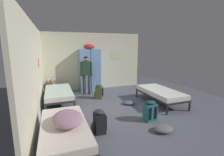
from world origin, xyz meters
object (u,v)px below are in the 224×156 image
object	(u,v)px
bed_right	(160,93)
lotion_bottle	(52,80)
bed_left_rear	(59,93)
backpack_teal	(150,111)
bed_left_front	(64,129)
bedding_heap	(67,118)
water_bottle	(48,79)
clothes_pile_denim	(129,103)
clothes_pile_grey	(163,129)
backpack_olive	(99,92)
backpack_black	(99,122)
person_traveler	(86,72)
shelf_unit	(51,86)
locker_bank	(90,69)

from	to	relation	value
bed_right	lotion_bottle	bearing A→B (deg)	145.90
bed_left_rear	backpack_teal	world-z (taller)	backpack_teal
lotion_bottle	bed_left_front	bearing A→B (deg)	-87.35
bedding_heap	lotion_bottle	world-z (taller)	lotion_bottle
bedding_heap	water_bottle	distance (m)	4.01
bed_left_rear	clothes_pile_denim	world-z (taller)	bed_left_rear
water_bottle	clothes_pile_grey	xyz separation A→B (m)	(2.54, -4.14, -0.59)
backpack_olive	backpack_black	bearing A→B (deg)	-105.41
person_traveler	lotion_bottle	xyz separation A→B (m)	(-1.33, 0.42, -0.31)
bed_left_front	person_traveler	world-z (taller)	person_traveler
person_traveler	backpack_olive	bearing A→B (deg)	-64.94
lotion_bottle	person_traveler	bearing A→B (deg)	-17.66
bed_left_front	clothes_pile_grey	size ratio (longest dim) A/B	4.23
shelf_unit	water_bottle	xyz separation A→B (m)	(-0.08, 0.02, 0.32)
locker_bank	lotion_bottle	xyz separation A→B (m)	(-1.59, -0.13, -0.33)
clothes_pile_grey	backpack_black	bearing A→B (deg)	160.75
shelf_unit	person_traveler	distance (m)	1.59
backpack_olive	clothes_pile_denim	distance (m)	1.29
backpack_teal	clothes_pile_denim	xyz separation A→B (m)	(0.02, 1.33, -0.21)
locker_bank	bed_right	distance (m)	3.22
bed_left_front	backpack_olive	size ratio (longest dim) A/B	3.45
clothes_pile_denim	bed_left_rear	bearing A→B (deg)	157.48
backpack_teal	clothes_pile_denim	world-z (taller)	backpack_teal
shelf_unit	backpack_teal	xyz separation A→B (m)	(2.50, -3.48, -0.09)
bed_left_front	lotion_bottle	world-z (taller)	lotion_bottle
clothes_pile_grey	lotion_bottle	bearing A→B (deg)	120.39
person_traveler	backpack_teal	xyz separation A→B (m)	(1.10, -3.02, -0.69)
bedding_heap	backpack_black	bearing A→B (deg)	25.75
bedding_heap	clothes_pile_grey	bearing A→B (deg)	-3.94
bed_right	bed_left_rear	world-z (taller)	same
backpack_black	bedding_heap	bearing A→B (deg)	-154.25
backpack_black	bed_left_front	bearing A→B (deg)	-158.59
bed_right	backpack_teal	distance (m)	1.52
person_traveler	clothes_pile_grey	size ratio (longest dim) A/B	3.52
lotion_bottle	backpack_black	xyz separation A→B (m)	(0.97, -3.58, -0.38)
bedding_heap	backpack_black	xyz separation A→B (m)	(0.72, 0.35, -0.35)
locker_bank	bed_right	size ratio (longest dim) A/B	1.09
shelf_unit	bed_right	size ratio (longest dim) A/B	0.30
bedding_heap	shelf_unit	bearing A→B (deg)	94.55
bed_left_rear	bedding_heap	world-z (taller)	bedding_heap
water_bottle	lotion_bottle	distance (m)	0.16
lotion_bottle	backpack_teal	size ratio (longest dim) A/B	0.29
locker_bank	clothes_pile_grey	bearing A→B (deg)	-79.25
backpack_teal	clothes_pile_denim	size ratio (longest dim) A/B	1.37
bedding_heap	bed_right	bearing A→B (deg)	25.24
backpack_teal	clothes_pile_grey	world-z (taller)	backpack_teal
bed_left_rear	lotion_bottle	world-z (taller)	lotion_bottle
backpack_black	clothes_pile_grey	xyz separation A→B (m)	(1.42, -0.50, -0.19)
locker_bank	water_bottle	distance (m)	1.77
water_bottle	bedding_heap	bearing A→B (deg)	-84.33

